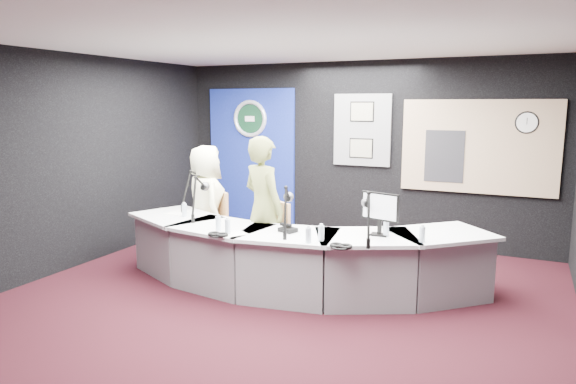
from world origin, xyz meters
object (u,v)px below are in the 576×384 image
at_px(person_man, 206,203).
at_px(armchair_right, 264,245).
at_px(person_woman, 263,209).
at_px(broadcast_desk, 291,257).
at_px(armchair_left, 207,224).

bearing_deg(person_man, armchair_right, -158.63).
height_order(person_man, person_woman, person_woman).
relative_size(armchair_right, person_woman, 0.49).
bearing_deg(person_man, broadcast_desk, -158.88).
bearing_deg(broadcast_desk, armchair_right, 160.31).
height_order(broadcast_desk, person_woman, person_woman).
bearing_deg(person_man, person_woman, -158.63).
height_order(armchair_right, person_man, person_man).
bearing_deg(person_man, armchair_left, 40.19).
distance_m(person_man, person_woman, 1.15).
bearing_deg(broadcast_desk, person_man, 160.93).
bearing_deg(armchair_right, armchair_left, -166.25).
relative_size(broadcast_desk, armchair_left, 4.42).
distance_m(broadcast_desk, person_man, 1.67).
xyz_separation_m(armchair_left, person_man, (0.00, 0.00, 0.29)).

